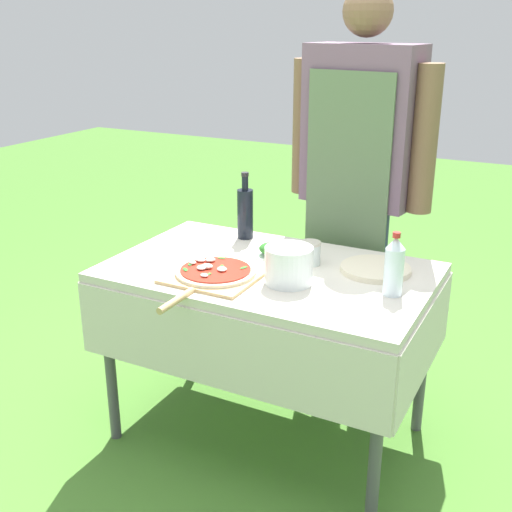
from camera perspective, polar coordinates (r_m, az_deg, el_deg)
The scene contains 10 objects.
ground_plane at distance 2.77m, azimuth 1.04°, elevation -15.39°, with size 12.00×12.00×0.00m, color #477A2D.
prep_table at distance 2.45m, azimuth 1.13°, elevation -3.02°, with size 1.22×0.76×0.73m.
person_cook at distance 2.77m, azimuth 9.13°, elevation 7.87°, with size 0.65×0.27×1.74m.
pizza_on_peel at distance 2.33m, azimuth -3.77°, elevation -1.58°, with size 0.32×0.51×0.05m.
oil_bottle at distance 2.72m, azimuth -0.97°, elevation 3.91°, with size 0.07×0.07×0.29m.
water_bottle at distance 2.20m, azimuth 12.18°, elevation -0.87°, with size 0.07×0.07×0.22m.
herb_container at distance 2.52m, azimuth 1.87°, elevation 0.50°, with size 0.18×0.13×0.06m.
mixing_tub at distance 2.26m, azimuth 2.93°, elevation -0.82°, with size 0.17×0.17×0.13m, color silver.
plate_stack at distance 2.42m, azimuth 10.58°, elevation -1.13°, with size 0.26×0.26×0.02m.
sauce_jar at distance 2.45m, azimuth 4.81°, elevation 0.16°, with size 0.08×0.08×0.09m.
Camera 1 is at (0.99, -2.02, 1.61)m, focal length 45.00 mm.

